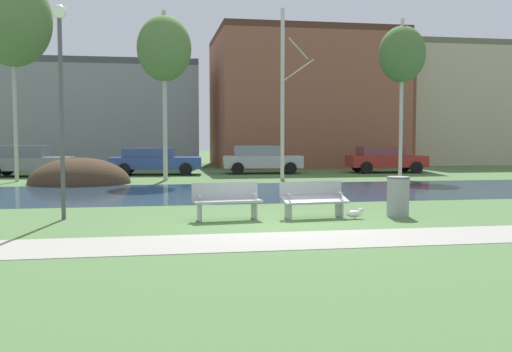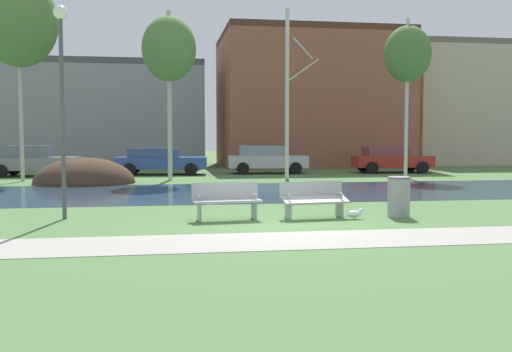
{
  "view_description": "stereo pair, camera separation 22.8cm",
  "coord_description": "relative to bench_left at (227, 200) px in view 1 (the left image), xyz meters",
  "views": [
    {
      "loc": [
        -2.71,
        -12.41,
        1.95
      ],
      "look_at": [
        -0.34,
        1.17,
        1.02
      ],
      "focal_mm": 40.59,
      "sensor_mm": 36.0,
      "label": 1
    },
    {
      "loc": [
        -2.48,
        -12.45,
        1.95
      ],
      "look_at": [
        -0.34,
        1.17,
        1.02
      ],
      "focal_mm": 40.59,
      "sensor_mm": 36.0,
      "label": 2
    }
  ],
  "objects": [
    {
      "name": "paved_path_strip",
      "position": [
        1.06,
        -2.92,
        -0.47
      ],
      "size": [
        60.0,
        1.88,
        0.01
      ],
      "primitive_type": "cube",
      "color": "#9E998E",
      "rests_on": "ground"
    },
    {
      "name": "parked_wagon_fourth_red",
      "position": [
        10.78,
        16.62,
        0.29
      ],
      "size": [
        4.29,
        2.33,
        1.42
      ],
      "color": "maroon",
      "rests_on": "ground"
    },
    {
      "name": "trash_bin",
      "position": [
        4.21,
        -0.13,
        0.04
      ],
      "size": [
        0.56,
        0.56,
        0.98
      ],
      "color": "gray",
      "rests_on": "ground"
    },
    {
      "name": "birch_far_left",
      "position": [
        -7.64,
        13.27,
        6.49
      ],
      "size": [
        3.31,
        3.31,
        8.96
      ],
      "color": "#BCB7A8",
      "rests_on": "ground"
    },
    {
      "name": "birch_center",
      "position": [
        9.93,
        12.66,
        5.36
      ],
      "size": [
        2.2,
        2.2,
        7.53
      ],
      "color": "beige",
      "rests_on": "ground"
    },
    {
      "name": "bench_right",
      "position": [
        2.11,
        0.0,
        0.0
      ],
      "size": [
        1.65,
        0.71,
        0.87
      ],
      "color": "#9EA0A3",
      "rests_on": "ground"
    },
    {
      "name": "seagull",
      "position": [
        3.03,
        -0.35,
        -0.34
      ],
      "size": [
        0.45,
        0.17,
        0.26
      ],
      "color": "white",
      "rests_on": "ground"
    },
    {
      "name": "birch_left",
      "position": [
        -1.2,
        12.88,
        5.37
      ],
      "size": [
        2.41,
        2.41,
        7.54
      ],
      "color": "#BCB7A8",
      "rests_on": "ground"
    },
    {
      "name": "streetlamp",
      "position": [
        -3.8,
        0.76,
        2.9
      ],
      "size": [
        0.32,
        0.32,
        5.01
      ],
      "color": "#4C4C51",
      "rests_on": "ground"
    },
    {
      "name": "building_grey_warehouse",
      "position": [
        -6.1,
        26.43,
        2.93
      ],
      "size": [
        14.32,
        7.14,
        6.8
      ],
      "color": "gray",
      "rests_on": "ground"
    },
    {
      "name": "building_beige_block",
      "position": [
        23.93,
        26.22,
        3.83
      ],
      "size": [
        16.83,
        6.76,
        8.61
      ],
      "color": "#BCAD8E",
      "rests_on": "ground"
    },
    {
      "name": "parked_hatch_third_silver",
      "position": [
        3.92,
        16.99,
        0.32
      ],
      "size": [
        4.3,
        2.21,
        1.5
      ],
      "color": "#B2B5BC",
      "rests_on": "ground"
    },
    {
      "name": "bench_left",
      "position": [
        0.0,
        0.0,
        0.0
      ],
      "size": [
        1.65,
        0.72,
        0.87
      ],
      "color": "#9EA0A3",
      "rests_on": "ground"
    },
    {
      "name": "soil_mound",
      "position": [
        -4.77,
        11.54,
        -0.47
      ],
      "size": [
        4.19,
        3.43,
        2.19
      ],
      "primitive_type": "ellipsoid",
      "color": "#423021",
      "rests_on": "ground"
    },
    {
      "name": "building_brick_low",
      "position": [
        8.31,
        25.26,
        3.96
      ],
      "size": [
        11.82,
        9.36,
        8.87
      ],
      "color": "brown",
      "rests_on": "ground"
    },
    {
      "name": "ground_plane",
      "position": [
        1.06,
        8.99,
        -0.47
      ],
      "size": [
        120.0,
        120.0,
        0.0
      ],
      "primitive_type": "plane",
      "color": "#4C703D"
    },
    {
      "name": "parked_sedan_second_blue",
      "position": [
        -1.69,
        16.9,
        0.27
      ],
      "size": [
        4.77,
        2.34,
        1.38
      ],
      "color": "#2D4793",
      "rests_on": "ground"
    },
    {
      "name": "parked_van_nearest_grey",
      "position": [
        -7.89,
        16.62,
        0.33
      ],
      "size": [
        4.29,
        2.32,
        1.54
      ],
      "color": "slate",
      "rests_on": "ground"
    },
    {
      "name": "river_band",
      "position": [
        1.06,
        6.8,
        -0.47
      ],
      "size": [
        80.0,
        7.43,
        0.01
      ],
      "primitive_type": "cube",
      "color": "#284256",
      "rests_on": "ground"
    },
    {
      "name": "birch_center_left",
      "position": [
        4.21,
        12.82,
        3.53
      ],
      "size": [
        1.55,
        2.63,
        7.83
      ],
      "color": "beige",
      "rests_on": "ground"
    }
  ]
}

